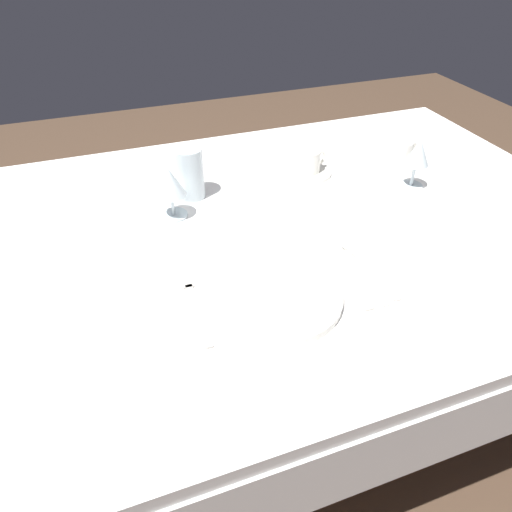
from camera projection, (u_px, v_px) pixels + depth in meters
ground_plane at (250, 411)px, 1.55m from camera, size 6.00×6.00×0.00m
dining_table at (248, 257)px, 1.15m from camera, size 1.80×1.11×0.74m
dinner_plate at (277, 296)px, 0.90m from camera, size 0.26×0.26×0.02m
fork_outer at (195, 305)px, 0.89m from camera, size 0.02×0.21×0.00m
dinner_knife at (343, 275)px, 0.96m from camera, size 0.02×0.23×0.00m
spoon_soup at (352, 267)px, 0.98m from camera, size 0.03×0.21×0.01m
spoon_dessert at (362, 261)px, 1.00m from camera, size 0.03×0.22×0.01m
saucer_left at (306, 172)px, 1.32m from camera, size 0.14×0.14×0.01m
coffee_cup_left at (308, 160)px, 1.30m from camera, size 0.10×0.07×0.06m
saucer_right at (397, 162)px, 1.37m from camera, size 0.13×0.13×0.01m
coffee_cup_right at (399, 151)px, 1.35m from camera, size 0.10×0.08×0.06m
wine_glass_centre at (418, 155)px, 1.21m from camera, size 0.07×0.07×0.14m
wine_glass_left at (170, 184)px, 1.09m from camera, size 0.07×0.07×0.13m
drink_tumbler at (190, 173)px, 1.18m from camera, size 0.07×0.07×0.13m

